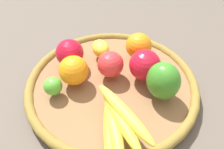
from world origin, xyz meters
name	(u,v)px	position (x,y,z in m)	size (l,w,h in m)	color
ground_plane	(112,90)	(0.00, 0.00, 0.00)	(2.40, 2.40, 0.00)	#554C43
basket	(112,85)	(0.00, 0.00, 0.02)	(0.44, 0.44, 0.04)	brown
lime_0	(53,86)	(0.02, -0.14, 0.06)	(0.04, 0.04, 0.04)	#51A832
lemon_0	(101,49)	(-0.10, -0.01, 0.06)	(0.06, 0.05, 0.05)	yellow
banana_bunch	(117,120)	(0.14, -0.02, 0.07)	(0.18, 0.11, 0.06)	yellow
orange_1	(139,46)	(-0.08, 0.09, 0.07)	(0.07, 0.07, 0.07)	orange
apple_1	(112,64)	(-0.02, 0.00, 0.07)	(0.07, 0.07, 0.07)	red
orange_0	(74,70)	(-0.01, -0.09, 0.07)	(0.07, 0.07, 0.07)	orange
bell_pepper	(163,81)	(0.07, 0.11, 0.08)	(0.08, 0.07, 0.09)	#398124
apple_2	(70,53)	(-0.08, -0.10, 0.07)	(0.07, 0.07, 0.07)	#B71028
apple_0	(144,64)	(0.00, 0.08, 0.08)	(0.08, 0.08, 0.08)	red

